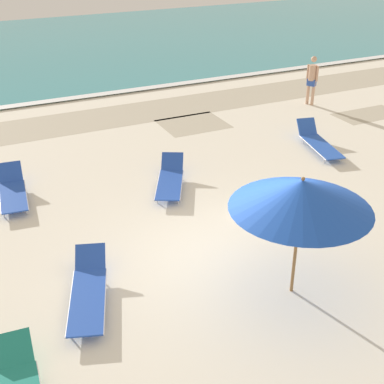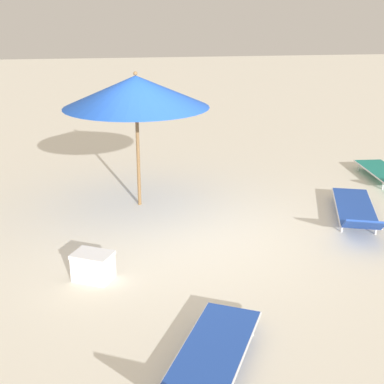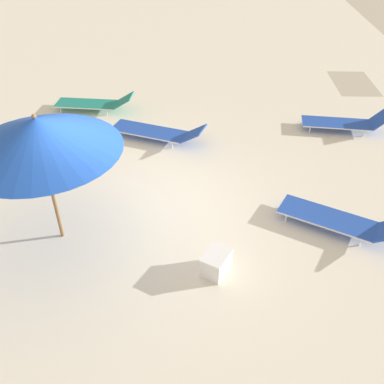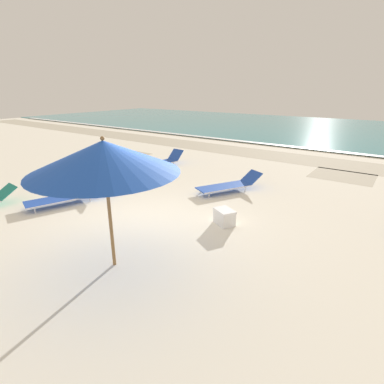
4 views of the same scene
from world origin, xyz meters
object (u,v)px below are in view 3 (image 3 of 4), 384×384
Objects in this scene: sun_lounger_mid_beach_solo at (340,220)px; sun_lounger_beside_umbrella at (346,122)px; beach_umbrella at (38,135)px; sun_lounger_near_water_right at (94,103)px; cooler_box at (216,263)px; sun_lounger_under_umbrella at (158,132)px.

sun_lounger_beside_umbrella is at bearing -168.33° from sun_lounger_mid_beach_solo.
sun_lounger_mid_beach_solo is (-0.32, 4.88, -1.80)m from beach_umbrella.
sun_lounger_near_water_right is 3.50× the size of cooler_box.
sun_lounger_under_umbrella is 4.63m from sun_lounger_beside_umbrella.
sun_lounger_under_umbrella is (-3.46, 1.36, -1.80)m from beach_umbrella.
sun_lounger_under_umbrella is 2.39m from sun_lounger_near_water_right.
beach_umbrella is 4.13m from sun_lounger_under_umbrella.
beach_umbrella is 5.21m from sun_lounger_mid_beach_solo.
sun_lounger_beside_umbrella is 0.96× the size of sun_lounger_mid_beach_solo.
beach_umbrella is 1.14× the size of sun_lounger_mid_beach_solo.
cooler_box is (1.08, -2.20, -0.02)m from sun_lounger_mid_beach_solo.
sun_lounger_near_water_right is at bearing -174.58° from beach_umbrella.
sun_lounger_near_water_right is 0.98× the size of sun_lounger_mid_beach_solo.
sun_lounger_near_water_right is at bearing 56.75° from cooler_box.
sun_lounger_beside_umbrella is at bearing -6.18° from cooler_box.
sun_lounger_beside_umbrella reaches higher than sun_lounger_near_water_right.
sun_lounger_mid_beach_solo is (3.73, -1.07, -0.01)m from sun_lounger_beside_umbrella.
sun_lounger_under_umbrella is at bearing -76.30° from sun_lounger_beside_umbrella.
sun_lounger_beside_umbrella is 6.49m from sun_lounger_near_water_right.
sun_lounger_near_water_right is 6.56m from cooler_box.
sun_lounger_under_umbrella is at bearing 158.56° from beach_umbrella.
sun_lounger_beside_umbrella is (-0.59, 4.59, 0.01)m from sun_lounger_under_umbrella.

